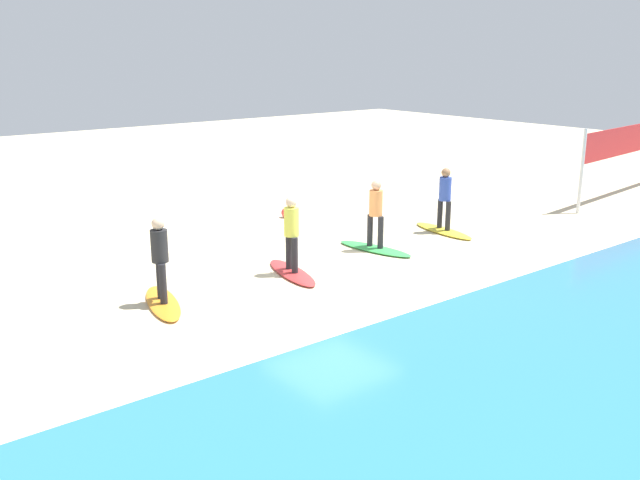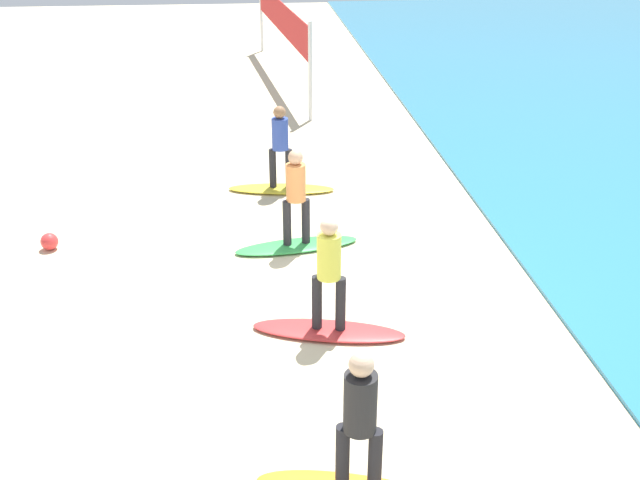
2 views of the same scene
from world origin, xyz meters
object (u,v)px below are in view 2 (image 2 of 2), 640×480
at_px(surfer_green, 296,191).
at_px(beach_ball, 49,242).
at_px(volleyball_net, 281,21).
at_px(surfboard_yellow, 281,189).
at_px(surfer_orange, 360,415).
at_px(surfboard_red, 329,331).
at_px(surfer_red, 329,266).
at_px(surfer_yellow, 280,141).
at_px(surfboard_green, 297,246).

bearing_deg(surfer_green, beach_ball, -94.90).
relative_size(volleyball_net, beach_ball, 31.27).
relative_size(surfboard_yellow, volleyball_net, 0.23).
relative_size(surfer_orange, volleyball_net, 0.18).
height_order(surfboard_red, beach_ball, beach_ball).
distance_m(surfer_green, beach_ball, 4.23).
height_order(surfboard_yellow, beach_ball, beach_ball).
relative_size(surfer_green, surfer_red, 1.00).
height_order(surfer_green, surfer_red, same).
bearing_deg(surfer_red, surfer_green, -174.80).
bearing_deg(surfer_green, surfboard_red, 5.20).
bearing_deg(surfer_green, volleyball_net, 178.15).
bearing_deg(volleyball_net, surfboard_red, -0.55).
distance_m(surfer_yellow, surfboard_red, 5.41).
xyz_separation_m(surfer_green, beach_ball, (-0.35, -4.12, -0.89)).
distance_m(surfer_green, volleyball_net, 11.94).
bearing_deg(surfboard_red, surfboard_green, 108.43).
bearing_deg(surfboard_green, surfer_green, -0.00).
distance_m(surfer_yellow, surfer_green, 2.62).
relative_size(surfboard_yellow, surfer_orange, 1.28).
bearing_deg(surfer_green, surfboard_green, 0.00).
bearing_deg(surfer_orange, surfboard_yellow, -177.71).
bearing_deg(surfer_orange, surfboard_green, -177.93).
xyz_separation_m(surfboard_red, beach_ball, (-3.05, -4.37, 0.10)).
bearing_deg(surfer_yellow, surfboard_green, 2.76).
bearing_deg(surfer_yellow, surfer_orange, 2.29).
height_order(surfer_yellow, surfer_red, same).
relative_size(surfer_green, volleyball_net, 0.18).
xyz_separation_m(surfboard_yellow, surfer_red, (5.31, 0.37, 0.99)).
bearing_deg(surfboard_yellow, surfer_green, -79.97).
bearing_deg(beach_ball, surfer_yellow, 119.49).
xyz_separation_m(surfboard_green, surfer_red, (2.70, 0.25, 0.99)).
xyz_separation_m(surfboard_yellow, surfboard_green, (2.61, 0.13, 0.00)).
height_order(surfboard_yellow, surfboard_red, same).
xyz_separation_m(surfer_yellow, beach_ball, (2.26, -3.99, -0.89)).
xyz_separation_m(surfer_green, volleyball_net, (-11.91, 0.39, 0.75)).
height_order(surfboard_green, surfer_red, surfer_red).
distance_m(surfboard_yellow, surfer_red, 5.41).
relative_size(surfer_yellow, surfer_red, 1.00).
height_order(surfer_red, volleyball_net, volleyball_net).
xyz_separation_m(surfer_yellow, surfboard_red, (5.31, 0.37, -0.99)).
bearing_deg(surfer_green, surfboard_yellow, -177.24).
bearing_deg(surfer_orange, surfer_red, 179.29).
relative_size(surfboard_yellow, surfer_red, 1.28).
relative_size(surfboard_green, surfboard_red, 1.00).
height_order(surfboard_yellow, surfboard_green, same).
bearing_deg(surfer_yellow, surfer_red, 4.01).
height_order(surfboard_yellow, volleyball_net, volleyball_net).
relative_size(surfboard_green, volleyball_net, 0.23).
bearing_deg(surfboard_red, surfer_orange, -77.49).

